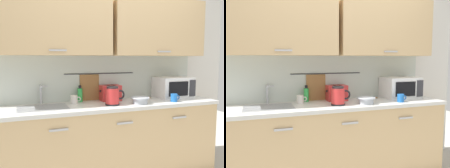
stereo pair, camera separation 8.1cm
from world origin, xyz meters
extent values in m
cube|color=tan|center=(0.00, 0.30, 0.43)|extent=(2.50, 0.60, 0.86)
cube|color=#B7B7BC|center=(-0.69, -0.01, 0.74)|extent=(0.18, 0.02, 0.02)
cube|color=#B7B7BC|center=(0.00, -0.01, 0.74)|extent=(0.18, 0.02, 0.02)
cube|color=#B7B7BC|center=(0.69, -0.01, 0.74)|extent=(0.18, 0.02, 0.02)
cube|color=silver|center=(0.00, 0.30, 0.88)|extent=(2.53, 0.63, 0.04)
cube|color=#9EA0A5|center=(-0.80, 0.32, 0.85)|extent=(0.52, 0.38, 0.09)
cube|color=silver|center=(0.00, 0.63, 1.25)|extent=(3.70, 0.06, 2.50)
cube|color=beige|center=(0.00, 0.59, 1.18)|extent=(2.50, 0.01, 0.55)
cube|color=tan|center=(-0.64, 0.43, 1.80)|extent=(1.22, 0.33, 0.70)
cube|color=#B7B7BC|center=(-0.64, 0.26, 1.50)|extent=(0.18, 0.01, 0.02)
cube|color=tan|center=(0.64, 0.43, 1.80)|extent=(1.22, 0.33, 0.70)
cube|color=#B7B7BC|center=(0.64, 0.26, 1.50)|extent=(0.18, 0.01, 0.02)
cylinder|color=#333338|center=(-0.08, 0.58, 1.23)|extent=(0.90, 0.01, 0.01)
cube|color=olive|center=(-0.22, 0.58, 1.05)|extent=(0.24, 0.02, 0.34)
cylinder|color=#B2B5BA|center=(-0.80, 0.55, 1.01)|extent=(0.03, 0.03, 0.22)
cylinder|color=#B2B5BA|center=(-0.80, 0.47, 1.11)|extent=(0.02, 0.16, 0.02)
cube|color=#B2B5BA|center=(-0.76, 0.55, 1.10)|extent=(0.07, 0.02, 0.01)
cube|color=white|center=(0.88, 0.41, 1.04)|extent=(0.46, 0.34, 0.27)
cube|color=black|center=(0.85, 0.24, 1.04)|extent=(0.29, 0.01, 0.18)
cube|color=#2D2D33|center=(1.06, 0.24, 1.04)|extent=(0.09, 0.01, 0.21)
cylinder|color=black|center=(-0.07, 0.19, 0.91)|extent=(0.16, 0.16, 0.02)
cylinder|color=red|center=(-0.07, 0.19, 1.00)|extent=(0.15, 0.15, 0.17)
cylinder|color=#262628|center=(-0.07, 0.19, 1.10)|extent=(0.13, 0.13, 0.02)
torus|color=black|center=(0.03, 0.19, 1.01)|extent=(0.11, 0.02, 0.11)
cylinder|color=green|center=(-0.35, 0.53, 0.98)|extent=(0.06, 0.06, 0.16)
cylinder|color=black|center=(-0.35, 0.53, 1.08)|extent=(0.03, 0.03, 0.04)
cylinder|color=silver|center=(-0.44, 0.43, 0.95)|extent=(0.08, 0.08, 0.09)
torus|color=silver|center=(-0.39, 0.43, 0.95)|extent=(0.06, 0.01, 0.06)
cylinder|color=#A5ADB7|center=(0.26, 0.15, 0.94)|extent=(0.17, 0.17, 0.07)
torus|color=#A5ADB7|center=(0.26, 0.15, 0.97)|extent=(0.21, 0.21, 0.01)
cube|color=red|center=(0.02, 0.47, 1.00)|extent=(0.24, 0.17, 0.19)
cube|color=black|center=(-0.02, 0.47, 1.08)|extent=(0.03, 0.12, 0.01)
cube|color=black|center=(0.05, 0.47, 1.08)|extent=(0.03, 0.12, 0.01)
cube|color=black|center=(-0.11, 0.47, 1.02)|extent=(0.02, 0.02, 0.02)
cylinder|color=blue|center=(0.70, 0.12, 0.95)|extent=(0.08, 0.08, 0.09)
torus|color=blue|center=(0.75, 0.12, 0.95)|extent=(0.06, 0.01, 0.06)
cube|color=#9E7042|center=(0.42, 0.46, 0.91)|extent=(0.22, 0.03, 0.01)
ellipsoid|color=#9E7042|center=(0.55, 0.47, 0.91)|extent=(0.06, 0.04, 0.01)
camera|label=1|loc=(-1.01, -2.26, 1.41)|focal=38.45mm
camera|label=2|loc=(-0.93, -2.29, 1.41)|focal=38.45mm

